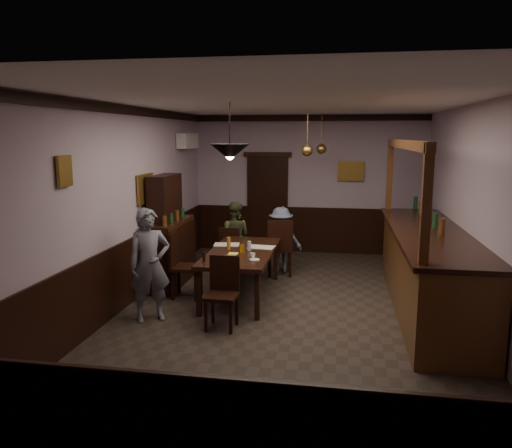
% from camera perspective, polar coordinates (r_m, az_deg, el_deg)
% --- Properties ---
extents(room, '(5.01, 8.01, 3.01)m').
position_cam_1_polar(room, '(7.03, 3.93, 1.42)').
color(room, '#2D2621').
rests_on(room, ground).
extents(dining_table, '(1.01, 2.20, 0.75)m').
position_cam_1_polar(dining_table, '(7.96, -1.66, -3.50)').
color(dining_table, black).
rests_on(dining_table, ground).
extents(chair_far_left, '(0.42, 0.42, 0.88)m').
position_cam_1_polar(chair_far_left, '(9.32, -2.90, -2.78)').
color(chair_far_left, black).
rests_on(chair_far_left, ground).
extents(chair_far_right, '(0.53, 0.53, 1.06)m').
position_cam_1_polar(chair_far_right, '(9.13, 2.73, -2.41)').
color(chair_far_right, black).
rests_on(chair_far_right, ground).
extents(chair_near, '(0.43, 0.43, 0.96)m').
position_cam_1_polar(chair_near, '(6.76, -3.81, -7.40)').
color(chair_near, black).
rests_on(chair_near, ground).
extents(chair_side, '(0.48, 0.48, 1.05)m').
position_cam_1_polar(chair_side, '(8.03, -8.53, -4.32)').
color(chair_side, black).
rests_on(chair_side, ground).
extents(person_standing, '(0.69, 0.64, 1.58)m').
position_cam_1_polar(person_standing, '(7.06, -12.07, -4.60)').
color(person_standing, slate).
rests_on(person_standing, ground).
extents(person_seated_left, '(0.67, 0.53, 1.32)m').
position_cam_1_polar(person_seated_left, '(9.54, -2.52, -1.39)').
color(person_seated_left, '#484E2E').
rests_on(person_seated_left, ground).
extents(person_seated_right, '(0.88, 0.63, 1.24)m').
position_cam_1_polar(person_seated_right, '(9.41, 2.85, -1.82)').
color(person_seated_right, slate).
rests_on(person_seated_right, ground).
extents(newspaper_left, '(0.46, 0.36, 0.01)m').
position_cam_1_polar(newspaper_left, '(8.38, -3.38, -2.35)').
color(newspaper_left, silver).
rests_on(newspaper_left, dining_table).
extents(newspaper_right, '(0.45, 0.34, 0.01)m').
position_cam_1_polar(newspaper_right, '(8.17, 0.62, -2.66)').
color(newspaper_right, silver).
rests_on(newspaper_right, dining_table).
extents(napkin, '(0.15, 0.15, 0.00)m').
position_cam_1_polar(napkin, '(7.75, -2.62, -3.38)').
color(napkin, '#F4DB5A').
rests_on(napkin, dining_table).
extents(saucer, '(0.15, 0.15, 0.01)m').
position_cam_1_polar(saucer, '(7.35, -0.16, -4.09)').
color(saucer, white).
rests_on(saucer, dining_table).
extents(coffee_cup, '(0.08, 0.08, 0.07)m').
position_cam_1_polar(coffee_cup, '(7.41, -0.38, -3.62)').
color(coffee_cup, white).
rests_on(coffee_cup, saucer).
extents(pastry_plate, '(0.22, 0.22, 0.01)m').
position_cam_1_polar(pastry_plate, '(7.45, -2.67, -3.89)').
color(pastry_plate, white).
rests_on(pastry_plate, dining_table).
extents(pastry_ring_a, '(0.13, 0.13, 0.04)m').
position_cam_1_polar(pastry_ring_a, '(7.40, -3.48, -3.77)').
color(pastry_ring_a, '#C68C47').
rests_on(pastry_ring_a, pastry_plate).
extents(pastry_ring_b, '(0.13, 0.13, 0.04)m').
position_cam_1_polar(pastry_ring_b, '(7.43, -2.79, -3.71)').
color(pastry_ring_b, '#C68C47').
rests_on(pastry_ring_b, pastry_plate).
extents(soda_can, '(0.07, 0.07, 0.12)m').
position_cam_1_polar(soda_can, '(7.81, -1.61, -2.83)').
color(soda_can, orange).
rests_on(soda_can, dining_table).
extents(beer_glass, '(0.06, 0.06, 0.20)m').
position_cam_1_polar(beer_glass, '(8.02, -3.14, -2.21)').
color(beer_glass, '#BF721E').
rests_on(beer_glass, dining_table).
extents(water_glass, '(0.06, 0.06, 0.15)m').
position_cam_1_polar(water_glass, '(7.94, -0.77, -2.51)').
color(water_glass, silver).
rests_on(water_glass, dining_table).
extents(pepper_mill, '(0.04, 0.04, 0.14)m').
position_cam_1_polar(pepper_mill, '(7.27, -5.96, -3.77)').
color(pepper_mill, black).
rests_on(pepper_mill, dining_table).
extents(sideboard, '(0.51, 1.44, 1.90)m').
position_cam_1_polar(sideboard, '(8.72, -9.98, -1.94)').
color(sideboard, black).
rests_on(sideboard, ground).
extents(bar_counter, '(1.03, 4.45, 2.49)m').
position_cam_1_polar(bar_counter, '(7.83, 19.00, -4.72)').
color(bar_counter, '#4E2C14').
rests_on(bar_counter, ground).
extents(door_back, '(0.90, 0.06, 2.10)m').
position_cam_1_polar(door_back, '(11.08, 1.32, 2.26)').
color(door_back, black).
rests_on(door_back, ground).
extents(ac_unit, '(0.20, 0.85, 0.30)m').
position_cam_1_polar(ac_unit, '(10.28, -7.82, 9.40)').
color(ac_unit, white).
rests_on(ac_unit, ground).
extents(picture_left_small, '(0.04, 0.28, 0.36)m').
position_cam_1_polar(picture_left_small, '(6.19, -21.05, 5.67)').
color(picture_left_small, olive).
rests_on(picture_left_small, ground).
extents(picture_left_large, '(0.04, 0.62, 0.48)m').
position_cam_1_polar(picture_left_large, '(8.37, -12.51, 3.98)').
color(picture_left_large, olive).
rests_on(picture_left_large, ground).
extents(picture_back, '(0.55, 0.04, 0.42)m').
position_cam_1_polar(picture_back, '(10.90, 10.80, 5.93)').
color(picture_back, olive).
rests_on(picture_back, ground).
extents(pendant_iron, '(0.56, 0.56, 0.78)m').
position_cam_1_polar(pendant_iron, '(6.96, -3.01, 8.22)').
color(pendant_iron, black).
rests_on(pendant_iron, ground).
extents(pendant_brass_mid, '(0.20, 0.20, 0.81)m').
position_cam_1_polar(pendant_brass_mid, '(8.77, 5.87, 8.35)').
color(pendant_brass_mid, '#BF8C3F').
rests_on(pendant_brass_mid, ground).
extents(pendant_brass_far, '(0.20, 0.20, 0.81)m').
position_cam_1_polar(pendant_brass_far, '(9.90, 7.49, 8.50)').
color(pendant_brass_far, '#BF8C3F').
rests_on(pendant_brass_far, ground).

